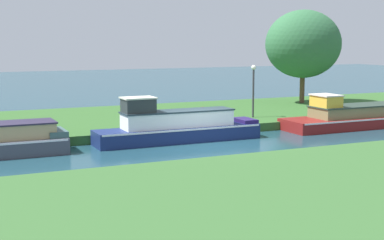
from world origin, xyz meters
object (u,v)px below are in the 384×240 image
Objects in this scene: navy_barge at (176,127)px; lamp_post at (253,84)px; willow_tree_left at (304,44)px; mooring_post_far at (202,116)px; mooring_post_near at (51,127)px; maroon_narrowboat at (363,117)px.

lamp_post reaches higher than navy_barge.
mooring_post_far is (-9.81, -5.82, -3.27)m from willow_tree_left.
lamp_post reaches higher than mooring_post_near.
lamp_post reaches higher than mooring_post_far.
mooring_post_near is (-15.31, 1.58, 0.24)m from maroon_narrowboat.
willow_tree_left is 8.53× the size of mooring_post_near.
mooring_post_near is at bearing -173.26° from lamp_post.
navy_barge is at bearing -152.82° from lamp_post.
maroon_narrowboat is 8.43m from mooring_post_far.
lamp_post is 10.68m from mooring_post_near.
mooring_post_far is (-3.48, -1.24, -1.29)m from lamp_post.
mooring_post_near is (-10.52, -1.24, -1.37)m from lamp_post.
navy_barge is 10.28m from maroon_narrowboat.
willow_tree_left is at bearing 19.06° from mooring_post_near.
willow_tree_left is at bearing 32.04° from navy_barge.
lamp_post is at bearing 19.64° from mooring_post_far.
maroon_narrowboat is 11.06× the size of mooring_post_far.
maroon_narrowboat reaches higher than mooring_post_near.
navy_barge is 14.36m from willow_tree_left.
lamp_post is at bearing 149.54° from maroon_narrowboat.
navy_barge is at bearing -17.39° from mooring_post_near.
mooring_post_far reaches higher than mooring_post_near.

